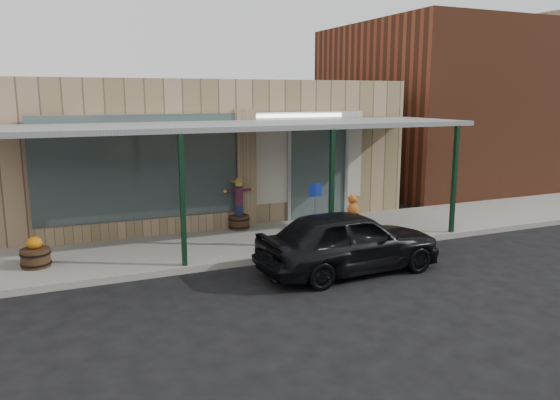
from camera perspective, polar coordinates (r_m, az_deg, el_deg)
name	(u,v)px	position (r m, az deg, el deg)	size (l,w,h in m)	color
ground	(303,292)	(10.78, 2.40, -9.61)	(120.00, 120.00, 0.00)	black
sidewalk	(241,243)	(13.93, -4.14, -4.53)	(40.00, 3.20, 0.15)	gray
storefront	(192,148)	(17.87, -9.18, 5.37)	(12.00, 6.25, 4.20)	tan
awning	(239,127)	(13.41, -4.26, 7.61)	(12.00, 3.00, 3.04)	slate
block_buildings_near	(239,95)	(19.37, -4.27, 10.86)	(61.00, 8.00, 8.00)	brown
barrel_scarecrow	(239,211)	(15.02, -4.31, -1.18)	(0.87, 0.66, 1.44)	#432C1B
barrel_pumpkin	(35,255)	(12.85, -24.19, -5.31)	(0.67, 0.67, 0.71)	#432C1B
handicap_sign	(315,206)	(13.18, 3.70, -0.64)	(0.32, 0.07, 1.54)	gray
parked_sedan	(349,241)	(11.84, 7.23, -4.26)	(4.13, 1.86, 1.55)	black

